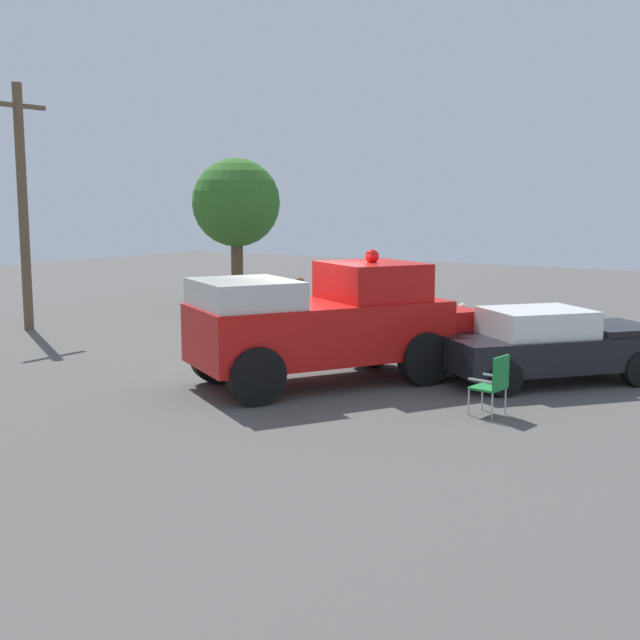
{
  "coord_description": "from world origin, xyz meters",
  "views": [
    {
      "loc": [
        9.3,
        -13.27,
        3.55
      ],
      "look_at": [
        0.64,
        -0.25,
        1.26
      ],
      "focal_mm": 46.01,
      "sensor_mm": 36.0,
      "label": 1
    }
  ],
  "objects_px": {
    "oak_tree_right": "(236,204)",
    "spectator_standing": "(300,305)",
    "vintage_fire_truck": "(331,322)",
    "classic_hot_rod": "(551,344)",
    "lawn_chair_by_car": "(223,326)",
    "spectator_seated": "(460,330)",
    "lawn_chair_near_truck": "(463,334)",
    "lawn_chair_spare": "(494,381)",
    "utility_pole": "(23,203)"
  },
  "relations": [
    {
      "from": "vintage_fire_truck",
      "to": "spectator_seated",
      "type": "relative_size",
      "value": 4.84
    },
    {
      "from": "lawn_chair_spare",
      "to": "spectator_standing",
      "type": "xyz_separation_m",
      "value": [
        -6.65,
        3.87,
        0.37
      ]
    },
    {
      "from": "spectator_standing",
      "to": "lawn_chair_spare",
      "type": "bearing_deg",
      "value": -30.23
    },
    {
      "from": "spectator_seated",
      "to": "utility_pole",
      "type": "height_order",
      "value": "utility_pole"
    },
    {
      "from": "vintage_fire_truck",
      "to": "spectator_standing",
      "type": "distance_m",
      "value": 4.46
    },
    {
      "from": "spectator_standing",
      "to": "spectator_seated",
      "type": "bearing_deg",
      "value": 2.09
    },
    {
      "from": "lawn_chair_near_truck",
      "to": "lawn_chair_by_car",
      "type": "height_order",
      "value": "same"
    },
    {
      "from": "lawn_chair_by_car",
      "to": "spectator_standing",
      "type": "height_order",
      "value": "spectator_standing"
    },
    {
      "from": "classic_hot_rod",
      "to": "utility_pole",
      "type": "relative_size",
      "value": 0.68
    },
    {
      "from": "classic_hot_rod",
      "to": "utility_pole",
      "type": "xyz_separation_m",
      "value": [
        -14.13,
        -1.5,
        2.72
      ]
    },
    {
      "from": "oak_tree_right",
      "to": "utility_pole",
      "type": "distance_m",
      "value": 7.68
    },
    {
      "from": "vintage_fire_truck",
      "to": "classic_hot_rod",
      "type": "bearing_deg",
      "value": 34.61
    },
    {
      "from": "lawn_chair_by_car",
      "to": "oak_tree_right",
      "type": "distance_m",
      "value": 9.24
    },
    {
      "from": "spectator_seated",
      "to": "lawn_chair_near_truck",
      "type": "bearing_deg",
      "value": 81.73
    },
    {
      "from": "lawn_chair_by_car",
      "to": "oak_tree_right",
      "type": "xyz_separation_m",
      "value": [
        -5.3,
        7.02,
        2.85
      ]
    },
    {
      "from": "lawn_chair_by_car",
      "to": "lawn_chair_spare",
      "type": "bearing_deg",
      "value": -15.57
    },
    {
      "from": "lawn_chair_near_truck",
      "to": "vintage_fire_truck",
      "type": "bearing_deg",
      "value": -109.04
    },
    {
      "from": "oak_tree_right",
      "to": "utility_pole",
      "type": "bearing_deg",
      "value": -99.11
    },
    {
      "from": "vintage_fire_truck",
      "to": "lawn_chair_spare",
      "type": "height_order",
      "value": "vintage_fire_truck"
    },
    {
      "from": "lawn_chair_near_truck",
      "to": "spectator_seated",
      "type": "distance_m",
      "value": 0.17
    },
    {
      "from": "spectator_seated",
      "to": "utility_pole",
      "type": "relative_size",
      "value": 0.19
    },
    {
      "from": "lawn_chair_near_truck",
      "to": "spectator_seated",
      "type": "xyz_separation_m",
      "value": [
        -0.02,
        -0.13,
        0.11
      ]
    },
    {
      "from": "lawn_chair_spare",
      "to": "lawn_chair_near_truck",
      "type": "bearing_deg",
      "value": 119.87
    },
    {
      "from": "spectator_seated",
      "to": "lawn_chair_spare",
      "type": "bearing_deg",
      "value": -59.14
    },
    {
      "from": "lawn_chair_spare",
      "to": "classic_hot_rod",
      "type": "bearing_deg",
      "value": 90.87
    },
    {
      "from": "spectator_standing",
      "to": "oak_tree_right",
      "type": "relative_size",
      "value": 0.34
    },
    {
      "from": "lawn_chair_near_truck",
      "to": "spectator_seated",
      "type": "height_order",
      "value": "spectator_seated"
    },
    {
      "from": "spectator_seated",
      "to": "oak_tree_right",
      "type": "xyz_separation_m",
      "value": [
        -10.55,
        5.12,
        2.74
      ]
    },
    {
      "from": "oak_tree_right",
      "to": "utility_pole",
      "type": "relative_size",
      "value": 0.75
    },
    {
      "from": "lawn_chair_by_car",
      "to": "utility_pole",
      "type": "relative_size",
      "value": 0.15
    },
    {
      "from": "spectator_standing",
      "to": "utility_pole",
      "type": "xyz_separation_m",
      "value": [
        -7.53,
        -2.31,
        2.5
      ]
    },
    {
      "from": "vintage_fire_truck",
      "to": "lawn_chair_near_truck",
      "type": "distance_m",
      "value": 3.8
    },
    {
      "from": "lawn_chair_near_truck",
      "to": "lawn_chair_spare",
      "type": "height_order",
      "value": "same"
    },
    {
      "from": "classic_hot_rod",
      "to": "lawn_chair_by_car",
      "type": "relative_size",
      "value": 4.44
    },
    {
      "from": "vintage_fire_truck",
      "to": "utility_pole",
      "type": "xyz_separation_m",
      "value": [
        -10.56,
        0.96,
        2.27
      ]
    },
    {
      "from": "lawn_chair_by_car",
      "to": "spectator_standing",
      "type": "bearing_deg",
      "value": 59.81
    },
    {
      "from": "spectator_seated",
      "to": "oak_tree_right",
      "type": "relative_size",
      "value": 0.26
    },
    {
      "from": "lawn_chair_near_truck",
      "to": "oak_tree_right",
      "type": "bearing_deg",
      "value": 154.72
    },
    {
      "from": "vintage_fire_truck",
      "to": "spectator_standing",
      "type": "relative_size",
      "value": 3.73
    },
    {
      "from": "classic_hot_rod",
      "to": "spectator_seated",
      "type": "height_order",
      "value": "classic_hot_rod"
    },
    {
      "from": "vintage_fire_truck",
      "to": "classic_hot_rod",
      "type": "height_order",
      "value": "vintage_fire_truck"
    },
    {
      "from": "spectator_seated",
      "to": "spectator_standing",
      "type": "bearing_deg",
      "value": -177.91
    },
    {
      "from": "vintage_fire_truck",
      "to": "lawn_chair_near_truck",
      "type": "height_order",
      "value": "vintage_fire_truck"
    },
    {
      "from": "vintage_fire_truck",
      "to": "lawn_chair_spare",
      "type": "bearing_deg",
      "value": -9.57
    },
    {
      "from": "vintage_fire_truck",
      "to": "oak_tree_right",
      "type": "bearing_deg",
      "value": 137.58
    },
    {
      "from": "spectator_seated",
      "to": "classic_hot_rod",
      "type": "bearing_deg",
      "value": -22.09
    },
    {
      "from": "spectator_seated",
      "to": "spectator_standing",
      "type": "xyz_separation_m",
      "value": [
        -4.24,
        -0.15,
        0.27
      ]
    },
    {
      "from": "lawn_chair_by_car",
      "to": "classic_hot_rod",
      "type": "bearing_deg",
      "value": 7.02
    },
    {
      "from": "lawn_chair_by_car",
      "to": "spectator_seated",
      "type": "distance_m",
      "value": 5.58
    },
    {
      "from": "oak_tree_right",
      "to": "spectator_standing",
      "type": "bearing_deg",
      "value": -39.89
    }
  ]
}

